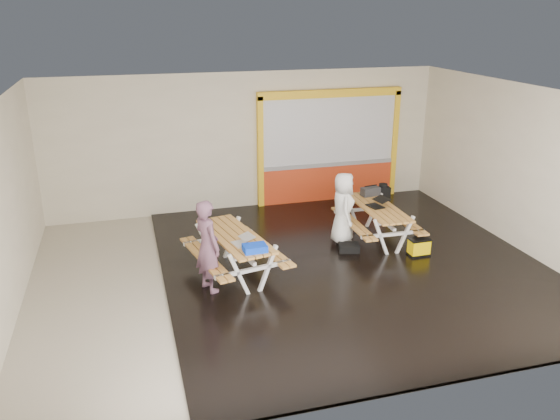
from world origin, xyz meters
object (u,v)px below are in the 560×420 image
object	(u,v)px
person_right	(343,208)
blue_pouch	(255,248)
picnic_table_right	(378,215)
laptop_left	(242,241)
fluke_bag	(419,247)
toolbox	(370,191)
backpack	(383,195)
dark_case	(349,247)
picnic_table_left	(235,245)
person_left	(208,246)
laptop_right	(377,204)

from	to	relation	value
person_right	blue_pouch	distance (m)	2.91
picnic_table_right	laptop_left	size ratio (longest dim) A/B	4.88
fluke_bag	laptop_left	bearing A→B (deg)	-175.53
toolbox	fluke_bag	world-z (taller)	toolbox
toolbox	backpack	bearing A→B (deg)	23.16
picnic_table_right	dark_case	xyz separation A→B (m)	(-0.84, -0.43, -0.51)
picnic_table_right	laptop_left	distance (m)	3.60
person_right	laptop_left	size ratio (longest dim) A/B	3.61
person_right	laptop_left	world-z (taller)	person_right
picnic_table_left	toolbox	world-z (taller)	toolbox
fluke_bag	picnic_table_left	bearing A→B (deg)	177.66
picnic_table_right	blue_pouch	size ratio (longest dim) A/B	5.13
toolbox	backpack	size ratio (longest dim) A/B	0.86
picnic_table_left	person_left	bearing A→B (deg)	-141.16
person_left	blue_pouch	xyz separation A→B (m)	(0.79, -0.37, 0.02)
backpack	fluke_bag	bearing A→B (deg)	-91.85
person_left	person_right	xyz separation A→B (m)	(3.15, 1.34, -0.04)
person_left	blue_pouch	distance (m)	0.87
picnic_table_right	fluke_bag	bearing A→B (deg)	-64.31
laptop_left	toolbox	distance (m)	4.05
picnic_table_right	person_left	world-z (taller)	person_left
dark_case	person_right	bearing A→B (deg)	89.39
person_left	fluke_bag	bearing A→B (deg)	-108.30
person_left	toolbox	distance (m)	4.63
picnic_table_left	laptop_right	size ratio (longest dim) A/B	4.94
picnic_table_right	person_right	distance (m)	0.86
picnic_table_right	backpack	xyz separation A→B (m)	(0.55, 0.92, 0.12)
person_left	laptop_left	size ratio (longest dim) A/B	3.98
picnic_table_left	backpack	distance (m)	4.33
laptop_right	toolbox	xyz separation A→B (m)	(0.17, 0.74, 0.04)
person_left	laptop_right	xyz separation A→B (m)	(3.96, 1.35, -0.02)
dark_case	fluke_bag	world-z (taller)	fluke_bag
picnic_table_right	dark_case	bearing A→B (deg)	-152.81
person_right	fluke_bag	bearing A→B (deg)	-116.83
laptop_right	dark_case	size ratio (longest dim) A/B	1.15
laptop_right	picnic_table_left	bearing A→B (deg)	-165.49
blue_pouch	dark_case	distance (m)	2.80
laptop_right	toolbox	bearing A→B (deg)	77.39
blue_pouch	laptop_right	bearing A→B (deg)	28.39
picnic_table_left	blue_pouch	world-z (taller)	blue_pouch
picnic_table_left	fluke_bag	distance (m)	3.91
backpack	laptop_left	bearing A→B (deg)	-150.01
picnic_table_left	dark_case	world-z (taller)	picnic_table_left
laptop_right	person_right	bearing A→B (deg)	-179.13
person_left	backpack	bearing A→B (deg)	-85.84
laptop_right	blue_pouch	xyz separation A→B (m)	(-3.18, -1.72, 0.04)
person_right	toolbox	distance (m)	1.24
laptop_left	backpack	xyz separation A→B (m)	(3.89, 2.24, -0.17)
picnic_table_right	blue_pouch	bearing A→B (deg)	-151.89
fluke_bag	laptop_right	bearing A→B (deg)	116.19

